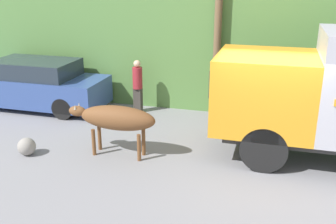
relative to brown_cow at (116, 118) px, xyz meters
name	(u,v)px	position (x,y,z in m)	size (l,w,h in m)	color
ground_plane	(264,166)	(3.46, 0.34, -0.93)	(60.00, 60.00, 0.00)	gray
hillside_embankment	(277,42)	(3.46, 7.20, 0.83)	(32.00, 6.95, 3.53)	#568442
building_backdrop	(116,44)	(-2.12, 5.11, 0.82)	(6.23, 2.70, 3.48)	#B2BCAD
brown_cow	(116,118)	(0.00, 0.00, 0.00)	(2.19, 0.59, 1.24)	brown
parked_suv	(34,85)	(-3.98, 2.62, -0.17)	(4.77, 1.75, 1.57)	#334C8C
pedestrian_on_hill	(138,84)	(-0.60, 3.13, -0.01)	(0.35, 0.35, 1.66)	#38332D
utility_pole	(218,19)	(1.78, 3.54, 1.99)	(0.90, 0.22, 5.61)	brown
roadside_rock	(27,146)	(-2.10, -0.60, -0.72)	(0.43, 0.43, 0.43)	gray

